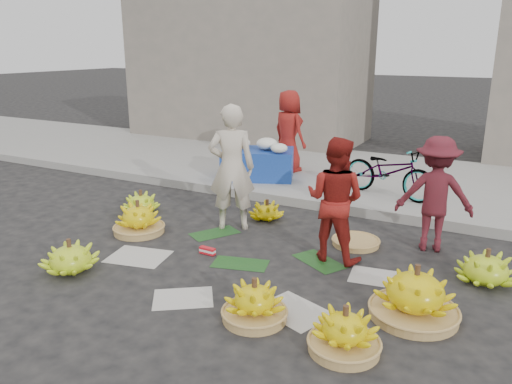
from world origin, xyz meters
The scene contains 23 objects.
ground centered at (0.00, 0.00, 0.00)m, with size 80.00×80.00×0.00m, color black.
curb centered at (0.00, 2.20, 0.07)m, with size 40.00×0.25×0.15m, color gray.
sidewalk centered at (0.00, 4.30, 0.06)m, with size 40.00×4.00×0.12m, color gray.
building_left centered at (-4.00, 7.20, 2.00)m, with size 6.00×3.00×4.00m, color gray.
newspaper_scatter centered at (0.00, -0.80, 0.00)m, with size 3.20×1.80×0.00m, color beige, non-canonical shape.
banana_leaves centered at (-0.10, 0.20, 0.00)m, with size 2.00×1.00×0.00m, color #164317, non-canonical shape.
banana_bunch_0 centered at (-1.84, 0.04, 0.20)m, with size 0.68×0.68×0.46m.
banana_bunch_1 centered at (-1.70, -1.28, 0.18)m, with size 0.66×0.66×0.40m.
banana_bunch_2 centered at (0.63, -1.22, 0.18)m, with size 0.60×0.60×0.42m.
banana_bunch_3 centered at (1.53, -1.31, 0.18)m, with size 0.60×0.60×0.42m.
banana_bunch_4 centered at (1.94, -0.48, 0.24)m, with size 0.82×0.82×0.54m.
banana_bunch_5 centered at (2.48, 0.62, 0.18)m, with size 0.69×0.69×0.40m.
banana_bunch_6 centered at (-2.39, 0.74, 0.16)m, with size 0.57×0.57×0.36m.
banana_bunch_7 centered at (-0.52, 1.34, 0.13)m, with size 0.63×0.63×0.31m.
basket_spare centered at (0.93, 1.01, 0.03)m, with size 0.59×0.59×0.07m, color #A77F46.
incense_stack centered at (-0.59, -0.15, 0.05)m, with size 0.21×0.07×0.08m, color red.
vendor_cream centered at (-0.80, 0.81, 0.87)m, with size 0.64×0.42×1.74m, color beige.
vendor_red centered at (0.80, 0.47, 0.74)m, with size 0.72×0.56×1.48m, color maroon.
man_striped centered at (1.79, 1.32, 0.72)m, with size 0.93×0.54×1.44m, color maroon.
flower_table centered at (-1.55, 3.03, 0.43)m, with size 1.48×1.21×0.74m.
grey_bucket centered at (-1.99, 3.11, 0.30)m, with size 0.32×0.32×0.36m, color slate.
flower_vendor centered at (-1.30, 3.80, 0.90)m, with size 0.76×0.50×1.55m, color maroon.
bicycle centered at (0.84, 2.99, 0.54)m, with size 1.58×0.55×0.83m, color gray.
Camera 1 is at (2.59, -4.88, 2.47)m, focal length 35.00 mm.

